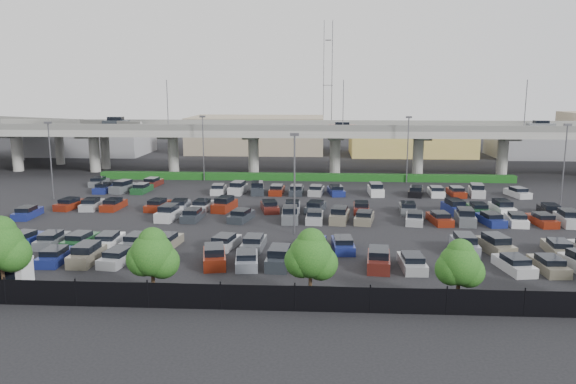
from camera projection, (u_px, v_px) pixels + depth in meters
The scene contains 10 objects.
ground at pixel (298, 216), 65.15m from camera, with size 280.00×280.00×0.00m, color black.
overpass at pixel (304, 133), 95.25m from camera, with size 150.00×13.00×15.80m.
on_ramp at pixel (40, 128), 109.15m from camera, with size 50.93×30.13×8.80m.
hedge at pixel (304, 177), 89.56m from camera, with size 66.00×1.60×1.10m, color #154012.
fence at pixel (279, 298), 37.52m from camera, with size 70.00×0.10×2.00m.
tree_row at pixel (292, 254), 38.43m from camera, with size 65.07×3.66×5.94m.
parked_cars at pixel (296, 219), 61.26m from camera, with size 63.13×41.63×1.67m.
light_poles at pixel (264, 160), 66.19m from camera, with size 66.90×48.38×10.30m.
distant_buildings at pixel (365, 137), 124.34m from camera, with size 138.00×24.00×9.00m.
comm_tower at pixel (328, 83), 134.57m from camera, with size 2.40×2.40×30.00m.
Camera 1 is at (2.67, -63.44, 14.89)m, focal length 35.00 mm.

